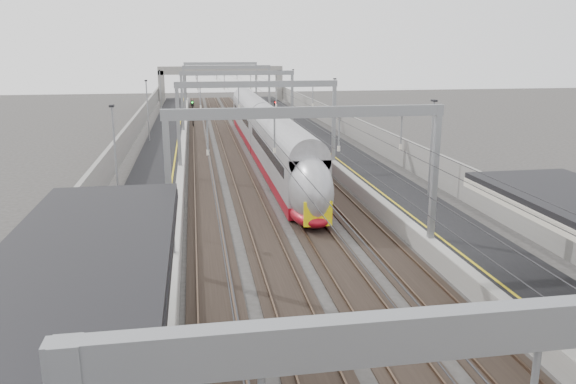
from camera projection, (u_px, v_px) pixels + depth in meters
name	position (u px, v px, depth m)	size (l,w,h in m)	color
platform_left	(161.00, 165.00, 47.69)	(4.00, 120.00, 1.00)	black
platform_right	(343.00, 159.00, 50.25)	(4.00, 120.00, 1.00)	black
tracks	(255.00, 167.00, 49.08)	(11.40, 140.00, 0.20)	black
overhead_line	(246.00, 91.00, 53.87)	(13.00, 140.00, 6.60)	gray
overbridge	(221.00, 75.00, 100.27)	(22.00, 2.20, 6.90)	gray
wall_left	(121.00, 153.00, 46.90)	(0.30, 120.00, 3.20)	gray
wall_right	(378.00, 146.00, 50.48)	(0.30, 120.00, 3.20)	gray
train	(267.00, 139.00, 51.59)	(2.56, 46.71, 4.06)	maroon
signal_green	(193.00, 109.00, 72.99)	(0.32, 0.32, 3.48)	black
signal_red_near	(262.00, 113.00, 68.55)	(0.32, 0.32, 3.48)	black
signal_red_far	(275.00, 109.00, 72.73)	(0.32, 0.32, 3.48)	black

